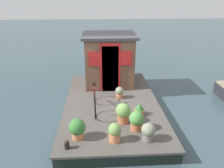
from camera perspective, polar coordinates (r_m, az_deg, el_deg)
ground_plane at (r=7.71m, az=-0.09°, el=-6.94°), size 60.00×60.00×0.00m
houseboat_deck at (r=7.62m, az=-0.09°, el=-5.66°), size 5.48×3.09×0.39m
houseboat_cabin at (r=8.69m, az=-0.74°, el=6.40°), size 1.80×2.00×1.98m
bicycle at (r=6.86m, az=-4.52°, el=-3.60°), size 1.73×0.50×0.85m
potted_plant_rosemary at (r=5.94m, az=6.34°, el=-9.32°), size 0.39×0.39×0.53m
potted_plant_lavender at (r=6.21m, az=2.90°, el=-7.32°), size 0.42×0.42×0.58m
potted_plant_basil at (r=6.68m, az=7.09°, el=-6.48°), size 0.31×0.31×0.38m
potted_plant_fern at (r=5.64m, az=-8.95°, el=-11.23°), size 0.42×0.42×0.54m
potted_plant_geranium at (r=5.50m, az=0.74°, el=-12.31°), size 0.32×0.32×0.49m
potted_plant_sage at (r=7.66m, az=1.93°, el=-2.14°), size 0.29×0.29×0.41m
potted_plant_thyme at (r=5.60m, az=9.38°, el=-12.00°), size 0.35×0.35×0.47m
mooring_bollard at (r=5.45m, az=-11.57°, el=-15.03°), size 0.12×0.12×0.21m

